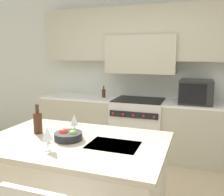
% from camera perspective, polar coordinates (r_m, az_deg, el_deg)
% --- Properties ---
extents(back_cabinetry, '(10.00, 0.46, 2.70)m').
position_cam_1_polar(back_cabinetry, '(4.27, 7.15, 9.06)').
color(back_cabinetry, silver).
rests_on(back_cabinetry, ground_plane).
extents(back_counter, '(3.39, 0.62, 0.92)m').
position_cam_1_polar(back_counter, '(4.20, 6.07, -6.61)').
color(back_counter, '#B2AD93').
rests_on(back_counter, ground_plane).
extents(range_stove, '(0.82, 0.70, 0.93)m').
position_cam_1_polar(range_stove, '(4.18, 6.01, -6.61)').
color(range_stove, beige).
rests_on(range_stove, ground_plane).
extents(microwave, '(0.48, 0.44, 0.36)m').
position_cam_1_polar(microwave, '(3.96, 18.64, 1.35)').
color(microwave, black).
rests_on(microwave, back_counter).
extents(kitchen_island, '(1.66, 1.07, 0.89)m').
position_cam_1_polar(kitchen_island, '(2.51, -8.19, -19.00)').
color(kitchen_island, beige).
rests_on(kitchen_island, ground_plane).
extents(wine_bottle, '(0.08, 0.08, 0.29)m').
position_cam_1_polar(wine_bottle, '(2.57, -16.60, -5.34)').
color(wine_bottle, '#422314').
rests_on(wine_bottle, kitchen_island).
extents(wine_glass_near, '(0.08, 0.08, 0.19)m').
position_cam_1_polar(wine_glass_near, '(2.11, -14.57, -8.03)').
color(wine_glass_near, white).
rests_on(wine_glass_near, kitchen_island).
extents(wine_glass_far, '(0.08, 0.08, 0.19)m').
position_cam_1_polar(wine_glass_far, '(2.48, -8.64, -5.06)').
color(wine_glass_far, white).
rests_on(wine_glass_far, kitchen_island).
extents(fruit_bowl, '(0.25, 0.25, 0.10)m').
position_cam_1_polar(fruit_bowl, '(2.33, -10.02, -8.46)').
color(fruit_bowl, black).
rests_on(fruit_bowl, kitchen_island).
extents(oil_bottle_on_counter, '(0.06, 0.06, 0.20)m').
position_cam_1_polar(oil_bottle_on_counter, '(4.30, -1.91, 1.16)').
color(oil_bottle_on_counter, '#422314').
rests_on(oil_bottle_on_counter, back_counter).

